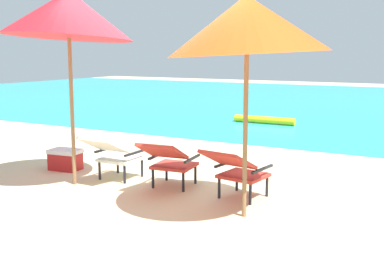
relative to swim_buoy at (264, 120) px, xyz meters
name	(u,v)px	position (x,y,z in m)	size (l,w,h in m)	color
ground_plane	(279,139)	(1.02, -1.88, -0.10)	(40.00, 40.00, 0.00)	beige
ocean_band	(352,103)	(1.02, 6.15, -0.09)	(40.00, 18.00, 0.01)	#28B2B7
swim_buoy	(264,120)	(0.00, 0.00, 0.00)	(0.18, 0.18, 1.60)	yellow
lounge_chair_left	(113,153)	(0.07, -6.21, 0.31)	(0.55, 0.88, 0.68)	silver
lounge_chair_center	(169,159)	(0.97, -6.19, 0.31)	(0.63, 0.93, 0.68)	red
lounge_chair_right	(236,168)	(1.95, -6.22, 0.31)	(0.65, 0.94, 0.68)	red
beach_umbrella_left	(68,14)	(-0.29, -6.61, 2.18)	(2.30, 2.32, 2.64)	olive
beach_umbrella_right	(247,25)	(2.25, -6.69, 1.97)	(2.22, 2.21, 2.42)	olive
cooler_box	(65,159)	(-0.98, -6.06, 0.06)	(0.50, 0.37, 0.32)	red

